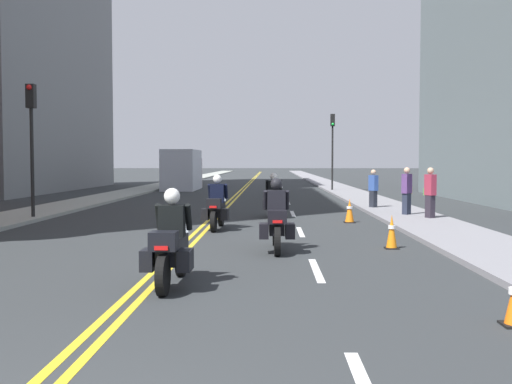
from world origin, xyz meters
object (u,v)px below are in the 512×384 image
Objects in this scene: motorcycle_3 at (274,200)px; pedestrian_0 at (407,192)px; traffic_light_far at (333,139)px; pedestrian_2 at (430,193)px; motorcycle_1 at (276,222)px; traffic_cone_0 at (350,211)px; traffic_light_near at (31,126)px; motorcycle_0 at (171,247)px; traffic_cone_1 at (392,232)px; motorcycle_2 at (217,208)px; pedestrian_1 at (373,189)px; parked_truck at (183,172)px.

pedestrian_0 is (4.69, 0.03, 0.28)m from motorcycle_3.
pedestrian_2 is at bearing -86.53° from traffic_light_far.
motorcycle_1 reaches higher than traffic_cone_0.
motorcycle_0 is at bearing -58.92° from traffic_light_near.
traffic_cone_1 is at bearing -92.84° from traffic_light_far.
traffic_cone_1 is at bearing -30.82° from traffic_light_near.
motorcycle_1 reaches higher than motorcycle_2.
motorcycle_0 is 1.32× the size of pedestrian_1.
traffic_light_far is 2.86× the size of pedestrian_2.
motorcycle_1 is at bearing -40.18° from traffic_light_near.
traffic_cone_0 is 0.12× the size of parked_truck.
pedestrian_0 is (0.73, -18.73, -2.57)m from traffic_light_far.
motorcycle_3 is at bearing -82.02° from pedestrian_1.
traffic_cone_0 is 1.00× the size of traffic_cone_1.
motorcycle_1 is 0.35× the size of parked_truck.
motorcycle_2 is at bearing -79.49° from parked_truck.
motorcycle_1 is at bearing -51.17° from pedestrian_1.
pedestrian_0 is (2.24, 1.78, 0.53)m from traffic_cone_0.
pedestrian_0 is 24.03m from parked_truck.
traffic_light_near is (-10.80, 6.44, 2.79)m from traffic_cone_1.
motorcycle_3 is 1.17× the size of pedestrian_2.
traffic_cone_0 is 10.98m from traffic_light_near.
traffic_light_near is (-6.47, 2.65, 2.54)m from motorcycle_2.
pedestrian_0 reaches higher than motorcycle_2.
motorcycle_2 is at bearing 91.38° from motorcycle_0.
parked_truck is (-4.67, 25.20, 0.63)m from motorcycle_2.
traffic_light_far is (1.51, 20.51, 3.10)m from traffic_cone_0.
motorcycle_2 is 0.49× the size of traffic_light_near.
traffic_cone_1 is 0.47× the size of pedestrian_1.
traffic_light_near is (-10.60, 0.57, 2.79)m from traffic_cone_0.
traffic_light_far is at bearing 58.73° from traffic_light_near.
traffic_light_near reaches higher than pedestrian_1.
traffic_light_near is at bearing -94.56° from parked_truck.
traffic_light_near reaches higher than pedestrian_0.
motorcycle_1 is 1.27× the size of pedestrian_2.
traffic_light_near is at bearing -101.23° from pedestrian_1.
parked_truck reaches higher than motorcycle_0.
motorcycle_3 is 3.02m from traffic_cone_0.
parked_truck reaches higher than traffic_cone_1.
motorcycle_0 is 33.63m from parked_truck.
traffic_cone_0 is (4.13, 10.18, -0.25)m from motorcycle_0.
motorcycle_2 is 4.63m from traffic_cone_0.
motorcycle_1 is 1.28× the size of pedestrian_0.
motorcycle_3 is (1.68, 3.83, -0.00)m from motorcycle_2.
motorcycle_1 is 1.37× the size of pedestrian_1.
pedestrian_0 reaches higher than motorcycle_0.
motorcycle_1 is at bearing -111.00° from traffic_cone_0.
motorcycle_3 is 5.33m from pedestrian_2.
traffic_light_far is 15.60m from pedestrian_1.
parked_truck is (1.80, 22.55, -1.91)m from traffic_light_near.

